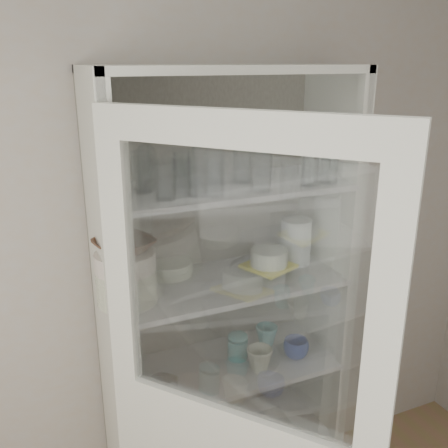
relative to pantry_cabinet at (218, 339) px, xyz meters
name	(u,v)px	position (x,y,z in m)	size (l,w,h in m)	color
wall_back	(161,258)	(-0.20, 0.16, 0.36)	(3.60, 0.02, 2.60)	#BFAF9D
pantry_cabinet	(218,339)	(0.00, 0.00, 0.00)	(1.00, 0.45, 2.10)	silver
tumbler_0	(165,179)	(-0.27, -0.19, 0.79)	(0.07, 0.07, 0.14)	silver
tumbler_1	(181,179)	(-0.21, -0.18, 0.78)	(0.06, 0.06, 0.13)	silver
tumbler_2	(197,177)	(-0.16, -0.19, 0.79)	(0.07, 0.07, 0.14)	silver
tumbler_3	(214,178)	(-0.11, -0.22, 0.79)	(0.07, 0.07, 0.13)	silver
tumbler_4	(310,169)	(0.29, -0.22, 0.78)	(0.06, 0.06, 0.13)	silver
tumbler_5	(322,165)	(0.36, -0.19, 0.79)	(0.07, 0.07, 0.13)	silver
tumbler_6	(330,166)	(0.38, -0.21, 0.79)	(0.07, 0.07, 0.13)	silver
tumbler_7	(146,173)	(-0.30, -0.04, 0.78)	(0.06, 0.06, 0.13)	silver
tumbler_8	(142,172)	(-0.32, -0.06, 0.79)	(0.07, 0.07, 0.15)	silver
tumbler_9	(183,170)	(-0.16, -0.05, 0.79)	(0.07, 0.07, 0.13)	silver
tumbler_10	(216,166)	(-0.03, -0.04, 0.79)	(0.07, 0.07, 0.14)	silver
tumbler_11	(243,162)	(0.08, -0.06, 0.80)	(0.08, 0.08, 0.15)	silver
goblet_0	(146,163)	(-0.28, 0.02, 0.81)	(0.08, 0.08, 0.17)	silver
goblet_1	(201,159)	(-0.05, 0.06, 0.80)	(0.07, 0.07, 0.16)	silver
goblet_2	(268,153)	(0.23, 0.01, 0.81)	(0.08, 0.08, 0.18)	silver
goblet_3	(259,157)	(0.19, 0.01, 0.80)	(0.07, 0.07, 0.16)	silver
plate_stack_front	(127,286)	(-0.41, -0.10, 0.38)	(0.22, 0.22, 0.13)	beige
plate_stack_back	(169,268)	(-0.19, 0.07, 0.35)	(0.19, 0.19, 0.06)	beige
cream_bowl	(125,261)	(-0.41, -0.10, 0.48)	(0.22, 0.22, 0.07)	silver
terracotta_bowl	(124,246)	(-0.41, -0.10, 0.54)	(0.21, 0.21, 0.05)	#573220
glass_platter	(268,269)	(0.20, -0.07, 0.33)	(0.33, 0.33, 0.02)	silver
yellow_trivet	(269,266)	(0.20, -0.07, 0.35)	(0.18, 0.18, 0.01)	yellow
white_ramekin	(269,257)	(0.20, -0.07, 0.39)	(0.16, 0.16, 0.07)	beige
grey_bowl_stack	(296,241)	(0.36, -0.03, 0.42)	(0.13, 0.13, 0.20)	silver
mug_blue	(296,348)	(0.31, -0.15, -0.04)	(0.11, 0.11, 0.09)	#243F9B
mug_teal	(267,335)	(0.24, -0.01, -0.03)	(0.10, 0.10, 0.09)	#1B7688
mug_white	(260,359)	(0.12, -0.17, -0.03)	(0.11, 0.11, 0.10)	beige
teal_jar	(238,347)	(0.07, -0.05, -0.03)	(0.09, 0.09, 0.11)	#1B7688
measuring_cups	(161,383)	(-0.30, -0.12, -0.06)	(0.10, 0.10, 0.04)	silver
white_canister	(130,370)	(-0.41, -0.05, -0.01)	(0.11, 0.11, 0.13)	beige
cream_dish	(199,444)	(-0.14, -0.10, -0.44)	(0.25, 0.25, 0.08)	silver
tin_box	(268,424)	(0.21, -0.10, -0.45)	(0.18, 0.13, 0.05)	gray
tumbler_12	(261,170)	(0.08, -0.22, 0.80)	(0.08, 0.08, 0.15)	silver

